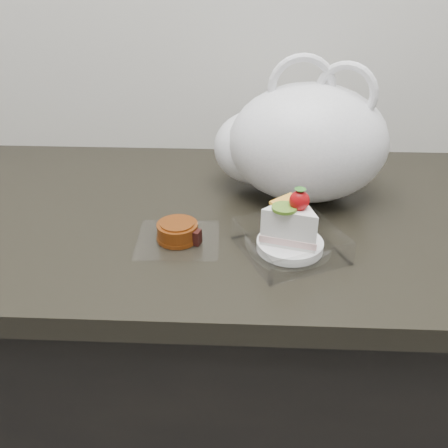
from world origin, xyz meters
The scene contains 4 objects.
counter centered at (0.00, 1.69, 0.45)m, with size 2.04×0.64×0.90m.
cake_tray centered at (0.12, 1.55, 0.93)m, with size 0.20×0.20×0.12m.
mooncake_wrap centered at (-0.07, 1.58, 0.91)m, with size 0.14×0.14×0.03m.
plastic_bag centered at (0.14, 1.76, 1.01)m, with size 0.36×0.28×0.28m.
Camera 1 is at (0.04, 0.86, 1.35)m, focal length 40.00 mm.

